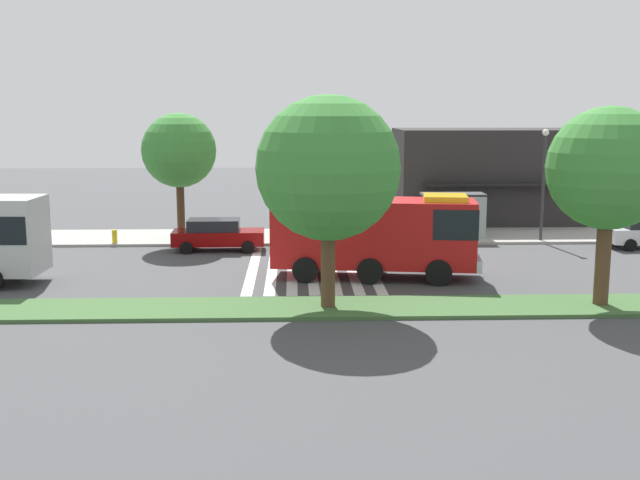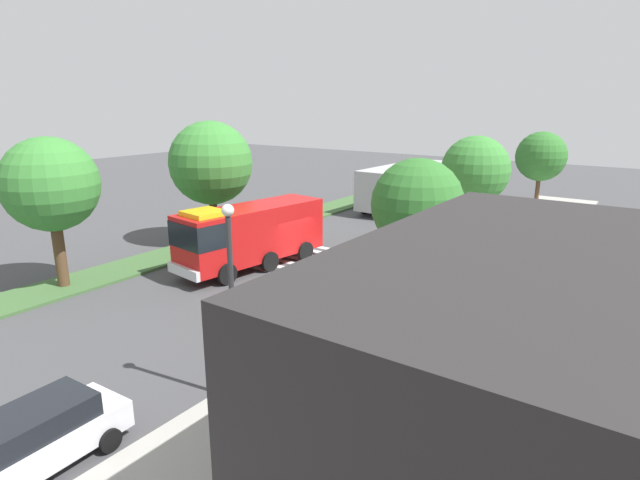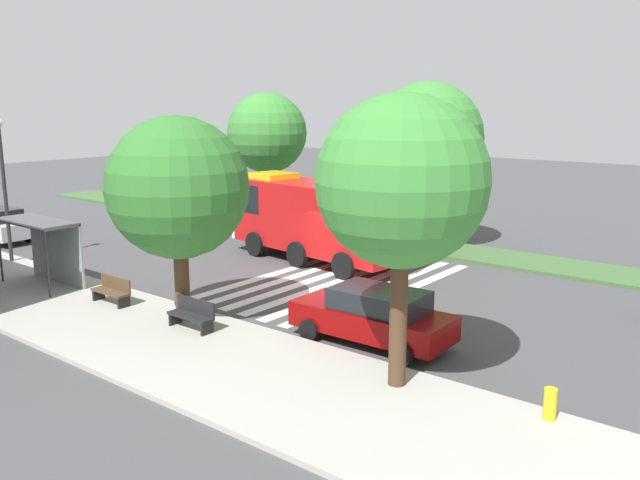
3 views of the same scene
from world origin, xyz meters
TOP-DOWN VIEW (x-y plane):
  - ground_plane at (0.00, 0.00)m, footprint 120.00×120.00m
  - sidewalk at (0.00, 8.41)m, footprint 60.00×5.06m
  - median_strip at (0.00, -7.38)m, footprint 60.00×3.00m
  - crosswalk at (-0.72, 0.00)m, footprint 5.85×10.58m
  - fire_truck at (2.23, -2.08)m, footprint 9.13×3.76m
  - parked_car_west at (-5.49, 4.68)m, footprint 4.72×2.13m
  - parked_car_mid at (17.22, 4.68)m, footprint 4.79×2.14m
  - transit_bus at (-17.55, -2.65)m, footprint 11.10×3.13m
  - bus_stop_shelter at (7.32, 7.32)m, footprint 3.50×1.40m
  - bench_near_shelter at (3.32, 7.33)m, footprint 1.60×0.50m
  - bench_west_of_shelter at (-0.76, 7.33)m, footprint 1.60×0.50m
  - street_lamp at (11.98, 6.48)m, footprint 0.36×0.36m
  - storefront_building at (11.02, 13.93)m, footprint 11.99×6.79m
  - sidewalk_tree_far_west at (-24.15, 6.88)m, footprint 4.13×4.13m
  - sidewalk_tree_west at (-7.64, 6.88)m, footprint 3.98×3.98m
  - sidewalk_tree_center at (0.20, 6.88)m, footprint 4.33×4.33m
  - median_tree_far_west at (-0.30, -7.38)m, footprint 5.19×5.19m
  - median_tree_west at (9.81, -7.38)m, footprint 4.45×4.45m
  - fire_hydrant at (-11.15, 6.38)m, footprint 0.28×0.28m

SIDE VIEW (x-z plane):
  - ground_plane at x=0.00m, z-range 0.00..0.00m
  - crosswalk at x=-0.72m, z-range 0.00..0.01m
  - sidewalk at x=0.00m, z-range 0.00..0.14m
  - median_strip at x=0.00m, z-range 0.00..0.14m
  - fire_hydrant at x=-11.15m, z-range 0.14..0.84m
  - bench_near_shelter at x=3.32m, z-range 0.14..1.04m
  - bench_west_of_shelter at x=-0.76m, z-range 0.14..1.04m
  - parked_car_west at x=-5.49m, z-range 0.03..1.67m
  - parked_car_mid at x=17.22m, z-range 0.03..1.72m
  - bus_stop_shelter at x=7.32m, z-range 0.66..3.12m
  - fire_truck at x=2.23m, z-range 0.17..3.83m
  - transit_bus at x=-17.55m, z-range 0.33..4.00m
  - storefront_building at x=11.02m, z-range 0.00..5.96m
  - street_lamp at x=11.98m, z-range 0.69..6.71m
  - sidewalk_tree_center at x=0.20m, z-range 1.11..7.41m
  - sidewalk_tree_far_west at x=-24.15m, z-range 1.24..7.60m
  - sidewalk_tree_west at x=-7.64m, z-range 1.57..8.46m
  - median_tree_west at x=9.81m, z-range 1.50..8.75m
  - median_tree_far_west at x=-0.30m, z-range 1.35..9.00m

